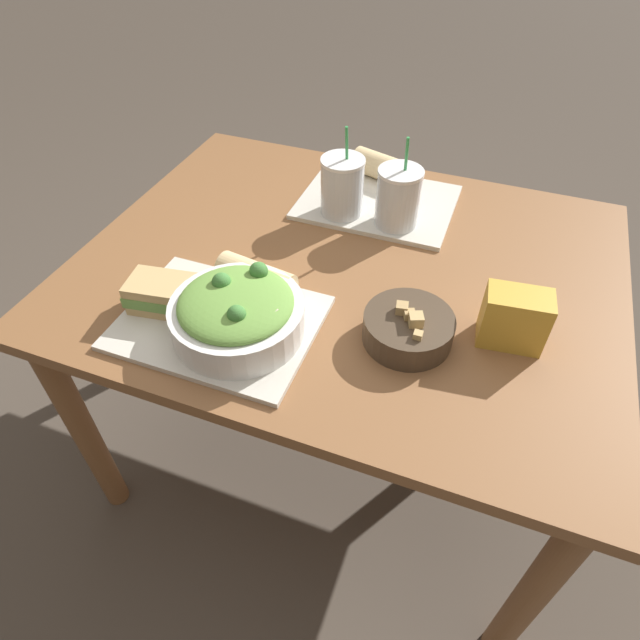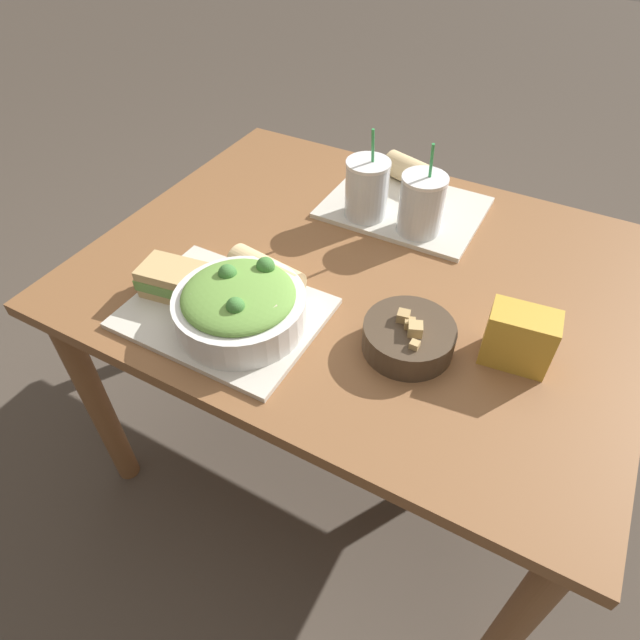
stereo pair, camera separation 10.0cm
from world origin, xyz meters
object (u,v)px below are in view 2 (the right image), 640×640
at_px(drink_cup_red, 421,206).
at_px(chip_bag, 519,338).
at_px(salad_bowl, 240,305).
at_px(drink_cup_dark, 367,191).
at_px(sandwich_near, 176,281).
at_px(soup_bowl, 409,336).
at_px(baguette_far, 414,173).
at_px(baguette_near, 267,273).

bearing_deg(drink_cup_red, chip_bag, -44.14).
distance_m(salad_bowl, chip_bag, 0.52).
height_order(salad_bowl, drink_cup_dark, drink_cup_dark).
relative_size(salad_bowl, sandwich_near, 1.63).
height_order(drink_cup_red, chip_bag, drink_cup_red).
bearing_deg(drink_cup_dark, drink_cup_red, -0.00).
relative_size(salad_bowl, soup_bowl, 1.48).
xyz_separation_m(salad_bowl, soup_bowl, (0.31, 0.10, -0.03)).
bearing_deg(baguette_far, chip_bag, -123.90).
xyz_separation_m(salad_bowl, drink_cup_dark, (0.05, 0.46, 0.02)).
distance_m(soup_bowl, chip_bag, 0.20).
bearing_deg(baguette_near, baguette_far, -3.54).
height_order(salad_bowl, baguette_far, salad_bowl).
height_order(sandwich_near, chip_bag, chip_bag).
height_order(baguette_near, chip_bag, chip_bag).
distance_m(sandwich_near, drink_cup_dark, 0.50).
xyz_separation_m(soup_bowl, drink_cup_dark, (-0.26, 0.36, 0.05)).
bearing_deg(drink_cup_red, salad_bowl, -112.05).
height_order(salad_bowl, drink_cup_red, drink_cup_red).
relative_size(baguette_near, drink_cup_dark, 0.77).
bearing_deg(soup_bowl, chip_bag, 19.84).
distance_m(drink_cup_dark, drink_cup_red, 0.14).
bearing_deg(soup_bowl, drink_cup_dark, 125.72).
bearing_deg(sandwich_near, drink_cup_red, 43.20).
height_order(sandwich_near, drink_cup_dark, drink_cup_dark).
bearing_deg(baguette_far, soup_bowl, -142.02).
bearing_deg(salad_bowl, sandwich_near, 176.53).
bearing_deg(salad_bowl, drink_cup_dark, 83.99).
bearing_deg(chip_bag, soup_bowl, -166.58).
distance_m(baguette_near, chip_bag, 0.51).
bearing_deg(salad_bowl, soup_bowl, 18.61).
bearing_deg(chip_bag, sandwich_near, -172.81).
relative_size(salad_bowl, baguette_far, 1.45).
height_order(salad_bowl, chip_bag, salad_bowl).
relative_size(soup_bowl, baguette_near, 1.00).
distance_m(soup_bowl, baguette_far, 0.59).
height_order(soup_bowl, chip_bag, chip_bag).
height_order(salad_bowl, soup_bowl, salad_bowl).
relative_size(baguette_far, drink_cup_dark, 0.78).
xyz_separation_m(salad_bowl, chip_bag, (0.49, 0.17, -0.00)).
xyz_separation_m(baguette_near, drink_cup_dark, (0.07, 0.34, 0.03)).
bearing_deg(sandwich_near, soup_bowl, 2.44).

